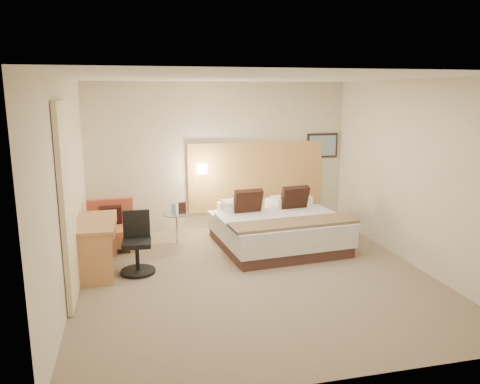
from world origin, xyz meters
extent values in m
cube|color=#7C6A53|center=(0.00, 0.00, -0.01)|extent=(4.80, 5.00, 0.02)
cube|color=white|center=(0.00, 0.00, 2.71)|extent=(4.80, 5.00, 0.02)
cube|color=beige|center=(0.00, 2.51, 1.35)|extent=(4.80, 0.02, 2.70)
cube|color=beige|center=(0.00, -2.51, 1.35)|extent=(4.80, 0.02, 2.70)
cube|color=beige|center=(-2.41, 0.00, 1.35)|extent=(0.02, 5.00, 2.70)
cube|color=beige|center=(2.41, 0.00, 1.35)|extent=(0.02, 5.00, 2.70)
cube|color=tan|center=(0.70, 2.47, 0.95)|extent=(2.60, 0.04, 1.30)
cube|color=black|center=(2.02, 2.48, 1.50)|extent=(0.62, 0.03, 0.47)
cube|color=gray|center=(2.02, 2.46, 1.50)|extent=(0.54, 0.01, 0.39)
cylinder|color=white|center=(-0.35, 2.42, 1.15)|extent=(0.02, 0.12, 0.02)
cube|color=#FFEDC6|center=(-0.35, 2.36, 1.15)|extent=(0.15, 0.15, 0.15)
cube|color=beige|center=(-2.36, -0.25, 1.22)|extent=(0.06, 0.90, 2.42)
cylinder|color=#95CCE7|center=(-0.95, 1.79, 0.59)|extent=(0.06, 0.06, 0.18)
cylinder|color=#86B7D0|center=(-0.92, 1.79, 0.59)|extent=(0.06, 0.06, 0.18)
cube|color=#391917|center=(-0.80, 1.74, 0.60)|extent=(0.12, 0.06, 0.20)
cube|color=#422621|center=(0.70, 1.16, 0.09)|extent=(1.99, 1.99, 0.17)
cube|color=silver|center=(0.70, 1.16, 0.31)|extent=(2.05, 2.05, 0.28)
cube|color=silver|center=(0.73, 0.90, 0.50)|extent=(2.06, 1.53, 0.09)
cube|color=white|center=(0.19, 1.82, 0.54)|extent=(0.69, 0.42, 0.17)
cube|color=white|center=(1.09, 1.90, 0.54)|extent=(0.69, 0.42, 0.17)
cube|color=white|center=(0.21, 1.58, 0.63)|extent=(0.69, 0.42, 0.17)
cube|color=white|center=(1.12, 1.66, 0.63)|extent=(0.69, 0.42, 0.17)
cube|color=black|center=(0.26, 1.39, 0.71)|extent=(0.49, 0.29, 0.48)
cube|color=black|center=(1.10, 1.47, 0.71)|extent=(0.49, 0.29, 0.48)
cube|color=orange|center=(0.76, 0.52, 0.57)|extent=(2.02, 0.69, 0.05)
cube|color=#987547|center=(-2.24, 1.35, 0.05)|extent=(0.08, 0.08, 0.09)
cube|color=tan|center=(-1.65, 1.39, 0.05)|extent=(0.08, 0.08, 0.09)
cube|color=#A8774F|center=(-2.27, 1.87, 0.05)|extent=(0.08, 0.08, 0.09)
cube|color=tan|center=(-1.68, 1.91, 0.05)|extent=(0.08, 0.08, 0.09)
cube|color=#A9572D|center=(-1.96, 1.63, 0.23)|extent=(0.78, 0.69, 0.28)
cube|color=#A7422D|center=(-1.98, 1.90, 0.58)|extent=(0.75, 0.16, 0.42)
cube|color=black|center=(-1.97, 1.80, 0.51)|extent=(0.36, 0.20, 0.37)
cylinder|color=white|center=(-0.89, 1.76, 0.01)|extent=(0.34, 0.34, 0.02)
cylinder|color=silver|center=(-0.89, 1.76, 0.25)|extent=(0.04, 0.04, 0.47)
cylinder|color=silver|center=(-0.89, 1.76, 0.50)|extent=(0.50, 0.50, 0.01)
cube|color=#A77141|center=(-2.14, 0.70, 0.73)|extent=(0.57, 1.21, 0.04)
cube|color=#BF7E4A|center=(-2.15, 0.14, 0.35)|extent=(0.50, 0.05, 0.71)
cube|color=#B66E47|center=(-2.13, 1.26, 0.35)|extent=(0.50, 0.05, 0.71)
cube|color=#B37646|center=(-2.09, 0.70, 0.65)|extent=(0.47, 1.13, 0.10)
cylinder|color=black|center=(-1.58, 0.49, 0.03)|extent=(0.52, 0.52, 0.04)
cylinder|color=black|center=(-1.58, 0.49, 0.24)|extent=(0.06, 0.06, 0.38)
cube|color=black|center=(-1.58, 0.49, 0.44)|extent=(0.42, 0.42, 0.07)
cube|color=black|center=(-1.57, 0.67, 0.68)|extent=(0.38, 0.07, 0.40)
camera|label=1|loc=(-1.62, -5.92, 2.53)|focal=35.00mm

